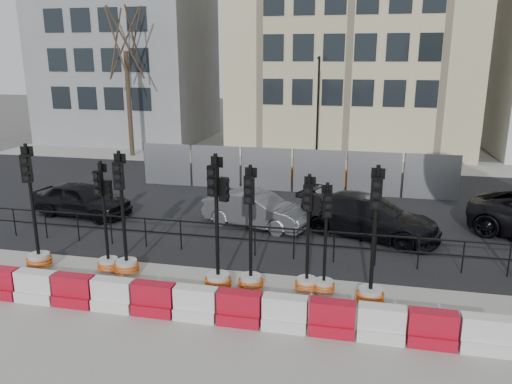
% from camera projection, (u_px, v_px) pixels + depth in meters
% --- Properties ---
extents(ground, '(120.00, 120.00, 0.00)m').
position_uv_depth(ground, '(246.00, 272.00, 14.25)').
color(ground, '#51514C').
rests_on(ground, ground).
extents(sidewalk_near, '(40.00, 6.00, 0.02)m').
position_uv_depth(sidewalk_near, '(215.00, 325.00, 11.42)').
color(sidewalk_near, gray).
rests_on(sidewalk_near, ground).
extents(road, '(40.00, 14.00, 0.03)m').
position_uv_depth(road, '(285.00, 204.00, 20.85)').
color(road, black).
rests_on(road, ground).
extents(sidewalk_far, '(40.00, 4.00, 0.02)m').
position_uv_depth(sidewalk_far, '(309.00, 161.00, 29.34)').
color(sidewalk_far, gray).
rests_on(sidewalk_far, ground).
extents(building_grey, '(11.00, 9.06, 14.00)m').
position_uv_depth(building_grey, '(128.00, 42.00, 36.04)').
color(building_grey, gray).
rests_on(building_grey, ground).
extents(building_cream, '(15.00, 10.06, 18.00)m').
position_uv_depth(building_cream, '(354.00, 8.00, 32.22)').
color(building_cream, beige).
rests_on(building_cream, ground).
extents(kerb_railing, '(18.00, 0.04, 1.00)m').
position_uv_depth(kerb_railing, '(255.00, 236.00, 15.20)').
color(kerb_railing, black).
rests_on(kerb_railing, ground).
extents(heras_fencing, '(14.33, 1.72, 2.00)m').
position_uv_depth(heras_fencing, '(294.00, 174.00, 23.31)').
color(heras_fencing, gray).
rests_on(heras_fencing, ground).
extents(lamp_post_far, '(0.12, 0.56, 6.00)m').
position_uv_depth(lamp_post_far, '(318.00, 108.00, 27.43)').
color(lamp_post_far, black).
rests_on(lamp_post_far, ground).
extents(tree_bare_far, '(2.00, 2.00, 9.00)m').
position_uv_depth(tree_bare_far, '(125.00, 45.00, 29.40)').
color(tree_bare_far, '#473828').
rests_on(tree_bare_far, ground).
extents(barrier_row, '(12.55, 0.50, 0.80)m').
position_uv_depth(barrier_row, '(218.00, 307.00, 11.52)').
color(barrier_row, red).
rests_on(barrier_row, ground).
extents(traffic_signal_a, '(0.72, 0.72, 3.67)m').
position_uv_depth(traffic_signal_a, '(37.00, 244.00, 14.33)').
color(traffic_signal_a, silver).
rests_on(traffic_signal_a, ground).
extents(traffic_signal_b, '(0.64, 0.64, 3.24)m').
position_uv_depth(traffic_signal_b, '(107.00, 246.00, 14.10)').
color(traffic_signal_b, silver).
rests_on(traffic_signal_b, ground).
extents(traffic_signal_c, '(0.70, 0.70, 3.55)m').
position_uv_depth(traffic_signal_c, '(125.00, 250.00, 13.91)').
color(traffic_signal_c, silver).
rests_on(traffic_signal_c, ground).
extents(traffic_signal_d, '(0.72, 0.72, 3.66)m').
position_uv_depth(traffic_signal_d, '(218.00, 259.00, 12.96)').
color(traffic_signal_d, silver).
rests_on(traffic_signal_d, ground).
extents(traffic_signal_e, '(0.66, 0.66, 3.38)m').
position_uv_depth(traffic_signal_e, '(251.00, 265.00, 13.00)').
color(traffic_signal_e, silver).
rests_on(traffic_signal_e, ground).
extents(traffic_signal_f, '(0.62, 0.62, 3.17)m').
position_uv_depth(traffic_signal_f, '(307.00, 265.00, 12.87)').
color(traffic_signal_f, silver).
rests_on(traffic_signal_f, ground).
extents(traffic_signal_g, '(0.59, 0.59, 2.97)m').
position_uv_depth(traffic_signal_g, '(324.00, 271.00, 12.84)').
color(traffic_signal_g, silver).
rests_on(traffic_signal_g, ground).
extents(traffic_signal_h, '(0.70, 0.70, 3.55)m').
position_uv_depth(traffic_signal_h, '(371.00, 277.00, 12.21)').
color(traffic_signal_h, silver).
rests_on(traffic_signal_h, ground).
extents(car_a, '(2.71, 4.34, 1.32)m').
position_uv_depth(car_a, '(82.00, 199.00, 19.15)').
color(car_a, black).
rests_on(car_a, ground).
extents(car_b, '(3.50, 4.65, 1.29)m').
position_uv_depth(car_b, '(256.00, 209.00, 17.97)').
color(car_b, '#4C4D51').
rests_on(car_b, ground).
extents(car_c, '(5.21, 6.15, 1.40)m').
position_uv_depth(car_c, '(368.00, 216.00, 17.01)').
color(car_c, black).
rests_on(car_c, ground).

